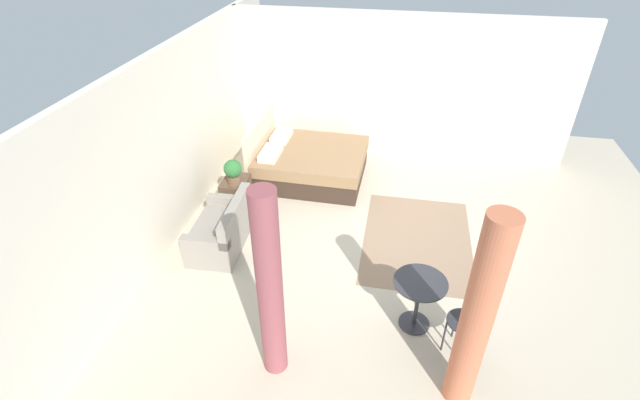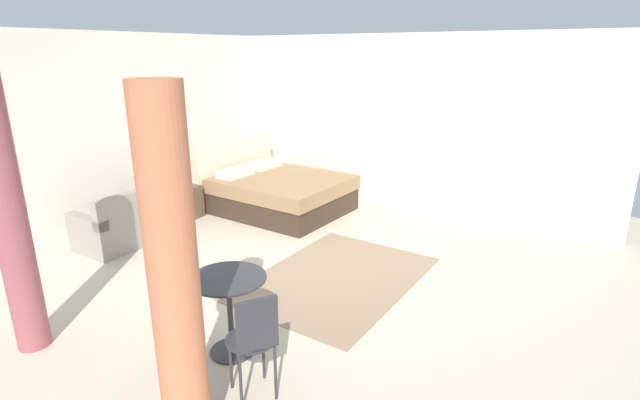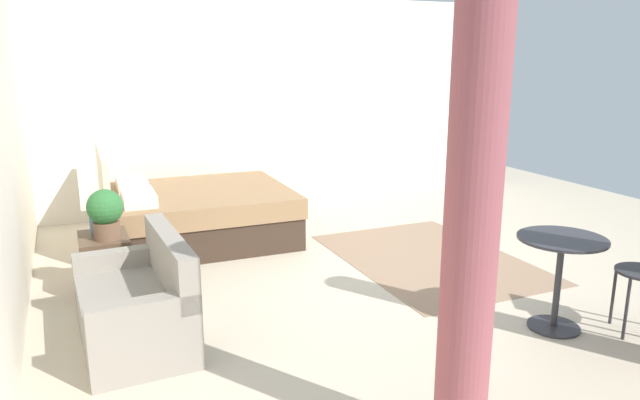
{
  "view_description": "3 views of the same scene",
  "coord_description": "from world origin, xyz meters",
  "px_view_note": "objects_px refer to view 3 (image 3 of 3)",
  "views": [
    {
      "loc": [
        -5.87,
        -0.05,
        4.56
      ],
      "look_at": [
        -0.33,
        0.99,
        0.77
      ],
      "focal_mm": 25.65,
      "sensor_mm": 36.0,
      "label": 1
    },
    {
      "loc": [
        -4.35,
        -3.14,
        2.55
      ],
      "look_at": [
        0.56,
        0.1,
        0.7
      ],
      "focal_mm": 26.69,
      "sensor_mm": 36.0,
      "label": 2
    },
    {
      "loc": [
        -4.87,
        2.83,
        2.05
      ],
      "look_at": [
        -0.08,
        0.74,
        0.76
      ],
      "focal_mm": 33.1,
      "sensor_mm": 36.0,
      "label": 3
    }
  ],
  "objects_px": {
    "bed": "(194,213)",
    "couch": "(139,306)",
    "vase": "(97,222)",
    "balcony_table": "(560,266)",
    "potted_plant": "(105,212)",
    "nightstand": "(106,264)"
  },
  "relations": [
    {
      "from": "bed",
      "to": "couch",
      "type": "distance_m",
      "value": 2.43
    },
    {
      "from": "couch",
      "to": "bed",
      "type": "bearing_deg",
      "value": -21.04
    },
    {
      "from": "vase",
      "to": "bed",
      "type": "bearing_deg",
      "value": -44.96
    },
    {
      "from": "bed",
      "to": "couch",
      "type": "xyz_separation_m",
      "value": [
        -2.27,
        0.87,
        -0.04
      ]
    },
    {
      "from": "couch",
      "to": "balcony_table",
      "type": "bearing_deg",
      "value": -109.71
    },
    {
      "from": "bed",
      "to": "couch",
      "type": "relative_size",
      "value": 1.62
    },
    {
      "from": "couch",
      "to": "potted_plant",
      "type": "height_order",
      "value": "potted_plant"
    },
    {
      "from": "couch",
      "to": "balcony_table",
      "type": "relative_size",
      "value": 1.72
    },
    {
      "from": "potted_plant",
      "to": "balcony_table",
      "type": "bearing_deg",
      "value": -123.65
    },
    {
      "from": "potted_plant",
      "to": "balcony_table",
      "type": "xyz_separation_m",
      "value": [
        -2.04,
        -3.07,
        -0.25
      ]
    },
    {
      "from": "nightstand",
      "to": "vase",
      "type": "bearing_deg",
      "value": 15.14
    },
    {
      "from": "bed",
      "to": "potted_plant",
      "type": "distance_m",
      "value": 1.68
    },
    {
      "from": "nightstand",
      "to": "balcony_table",
      "type": "relative_size",
      "value": 0.75
    },
    {
      "from": "potted_plant",
      "to": "vase",
      "type": "xyz_separation_m",
      "value": [
        0.22,
        0.06,
        -0.14
      ]
    },
    {
      "from": "couch",
      "to": "nightstand",
      "type": "height_order",
      "value": "couch"
    },
    {
      "from": "bed",
      "to": "vase",
      "type": "xyz_separation_m",
      "value": [
        -1.06,
        1.06,
        0.3
      ]
    },
    {
      "from": "couch",
      "to": "vase",
      "type": "distance_m",
      "value": 1.27
    },
    {
      "from": "bed",
      "to": "couch",
      "type": "bearing_deg",
      "value": 158.96
    },
    {
      "from": "balcony_table",
      "to": "potted_plant",
      "type": "bearing_deg",
      "value": 56.35
    },
    {
      "from": "couch",
      "to": "potted_plant",
      "type": "relative_size",
      "value": 2.89
    },
    {
      "from": "potted_plant",
      "to": "vase",
      "type": "distance_m",
      "value": 0.27
    },
    {
      "from": "potted_plant",
      "to": "vase",
      "type": "relative_size",
      "value": 2.27
    }
  ]
}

